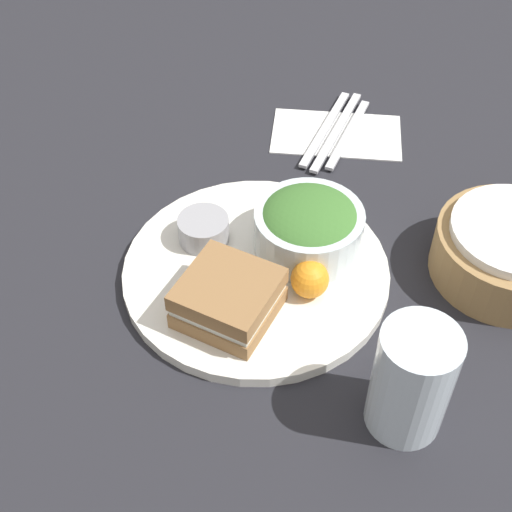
% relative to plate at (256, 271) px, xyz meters
% --- Properties ---
extents(ground_plane, '(4.00, 4.00, 0.00)m').
position_rel_plate_xyz_m(ground_plane, '(0.00, 0.00, -0.01)').
color(ground_plane, '#232328').
extents(plate, '(0.32, 0.32, 0.01)m').
position_rel_plate_xyz_m(plate, '(0.00, 0.00, 0.00)').
color(plate, white).
rests_on(plate, ground_plane).
extents(sandwich, '(0.13, 0.13, 0.05)m').
position_rel_plate_xyz_m(sandwich, '(0.07, -0.02, 0.03)').
color(sandwich, olive).
rests_on(sandwich, plate).
extents(salad_bowl, '(0.13, 0.13, 0.07)m').
position_rel_plate_xyz_m(salad_bowl, '(-0.04, 0.06, 0.04)').
color(salad_bowl, silver).
rests_on(salad_bowl, plate).
extents(dressing_cup, '(0.06, 0.06, 0.03)m').
position_rel_plate_xyz_m(dressing_cup, '(-0.04, -0.07, 0.02)').
color(dressing_cup, '#99999E').
rests_on(dressing_cup, plate).
extents(orange_wedge, '(0.04, 0.04, 0.04)m').
position_rel_plate_xyz_m(orange_wedge, '(0.03, 0.07, 0.03)').
color(orange_wedge, orange).
rests_on(orange_wedge, plate).
extents(drink_glass, '(0.08, 0.08, 0.13)m').
position_rel_plate_xyz_m(drink_glass, '(0.18, 0.17, 0.06)').
color(drink_glass, silver).
rests_on(drink_glass, ground_plane).
extents(bread_basket, '(0.18, 0.18, 0.08)m').
position_rel_plate_xyz_m(bread_basket, '(-0.04, 0.30, 0.03)').
color(bread_basket, '#997547').
rests_on(bread_basket, ground_plane).
extents(napkin, '(0.11, 0.19, 0.00)m').
position_rel_plate_xyz_m(napkin, '(-0.30, 0.09, -0.01)').
color(napkin, white).
rests_on(napkin, ground_plane).
extents(fork, '(0.19, 0.07, 0.01)m').
position_rel_plate_xyz_m(fork, '(-0.30, 0.07, -0.00)').
color(fork, silver).
rests_on(fork, napkin).
extents(knife, '(0.20, 0.07, 0.01)m').
position_rel_plate_xyz_m(knife, '(-0.30, 0.09, -0.00)').
color(knife, silver).
rests_on(knife, napkin).
extents(spoon, '(0.17, 0.06, 0.01)m').
position_rel_plate_xyz_m(spoon, '(-0.29, 0.11, -0.00)').
color(spoon, silver).
rests_on(spoon, napkin).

